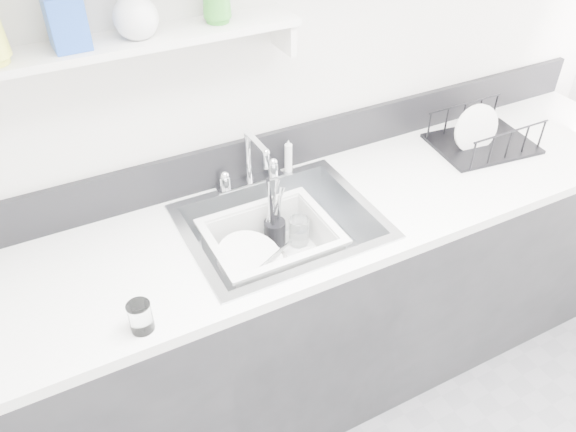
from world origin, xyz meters
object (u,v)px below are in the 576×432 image
counter_run (282,315)px  dish_rack (485,130)px  wash_tub (271,248)px  sink (281,242)px

counter_run → dish_rack: dish_rack is taller
counter_run → wash_tub: 0.38m
wash_tub → dish_rack: dish_rack is taller
sink → counter_run: bearing=0.0°
wash_tub → dish_rack: 1.01m
counter_run → wash_tub: bearing=-160.3°
wash_tub → counter_run: bearing=19.7°
counter_run → wash_tub: counter_run is taller
counter_run → sink: 0.37m
sink → wash_tub: size_ratio=1.53×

